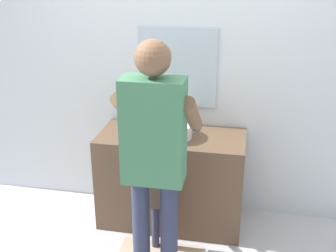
# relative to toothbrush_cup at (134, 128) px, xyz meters

# --- Properties ---
(ground_plane) EXTENTS (14.00, 14.00, 0.00)m
(ground_plane) POSITION_rel_toothbrush_cup_xyz_m (0.31, -0.28, -0.85)
(ground_plane) COLOR silver
(back_wall) EXTENTS (4.40, 0.10, 2.70)m
(back_wall) POSITION_rel_toothbrush_cup_xyz_m (0.31, 0.34, 0.50)
(back_wall) COLOR silver
(back_wall) RESTS_ON ground
(vanity_cabinet) EXTENTS (1.19, 0.54, 0.80)m
(vanity_cabinet) POSITION_rel_toothbrush_cup_xyz_m (0.31, 0.02, -0.45)
(vanity_cabinet) COLOR brown
(vanity_cabinet) RESTS_ON ground
(sink_basin) EXTENTS (0.34, 0.34, 0.11)m
(sink_basin) POSITION_rel_toothbrush_cup_xyz_m (0.31, -0.00, 0.01)
(sink_basin) COLOR white
(sink_basin) RESTS_ON vanity_cabinet
(faucet) EXTENTS (0.18, 0.14, 0.18)m
(faucet) POSITION_rel_toothbrush_cup_xyz_m (0.31, 0.21, 0.03)
(faucet) COLOR #B7BABF
(faucet) RESTS_ON vanity_cabinet
(toothbrush_cup) EXTENTS (0.07, 0.07, 0.21)m
(toothbrush_cup) POSITION_rel_toothbrush_cup_xyz_m (0.00, 0.00, 0.00)
(toothbrush_cup) COLOR #4C8EB2
(toothbrush_cup) RESTS_ON vanity_cabinet
(child_toddler) EXTENTS (0.26, 0.26, 0.86)m
(child_toddler) POSITION_rel_toothbrush_cup_xyz_m (0.31, -0.38, -0.34)
(child_toddler) COLOR #2D334C
(child_toddler) RESTS_ON ground
(adult_parent) EXTENTS (0.53, 0.56, 1.71)m
(adult_parent) POSITION_rel_toothbrush_cup_xyz_m (0.33, -0.69, 0.17)
(adult_parent) COLOR #2D334C
(adult_parent) RESTS_ON ground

